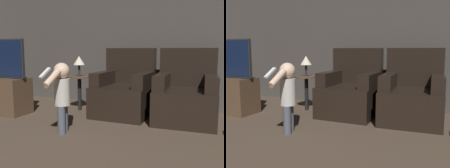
# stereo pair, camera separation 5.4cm
# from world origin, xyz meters

# --- Properties ---
(wall_back) EXTENTS (8.40, 0.05, 2.60)m
(wall_back) POSITION_xyz_m (0.00, 4.50, 1.30)
(wall_back) COLOR #423D38
(wall_back) RESTS_ON ground_plane
(armchair_left) EXTENTS (0.80, 0.87, 0.99)m
(armchair_left) POSITION_xyz_m (-0.15, 3.85, 0.34)
(armchair_left) COLOR black
(armchair_left) RESTS_ON ground_plane
(armchair_right) EXTENTS (0.84, 0.90, 0.99)m
(armchair_right) POSITION_xyz_m (0.74, 3.85, 0.34)
(armchair_right) COLOR black
(armchair_right) RESTS_ON ground_plane
(tv_stand) EXTENTS (0.92, 0.41, 0.54)m
(tv_stand) POSITION_xyz_m (-1.93, 3.18, 0.27)
(tv_stand) COLOR #4C3826
(tv_stand) RESTS_ON ground_plane
(tv) EXTENTS (0.98, 0.04, 0.58)m
(tv) POSITION_xyz_m (-1.93, 3.18, 0.83)
(tv) COLOR black
(tv) RESTS_ON tv_stand
(person_toddler) EXTENTS (0.18, 0.56, 0.82)m
(person_toddler) POSITION_xyz_m (-0.50, 2.75, 0.48)
(person_toddler) COLOR #474C56
(person_toddler) RESTS_ON ground_plane
(side_table) EXTENTS (0.38, 0.38, 0.55)m
(side_table) POSITION_xyz_m (-0.89, 3.79, 0.43)
(side_table) COLOR black
(side_table) RESTS_ON ground_plane
(lamp) EXTENTS (0.18, 0.18, 0.32)m
(lamp) POSITION_xyz_m (-0.89, 3.79, 0.79)
(lamp) COLOR #262626
(lamp) RESTS_ON side_table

